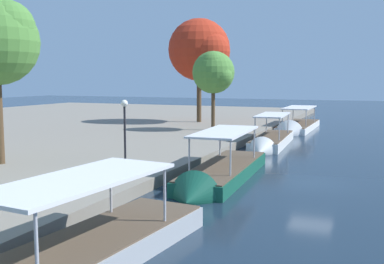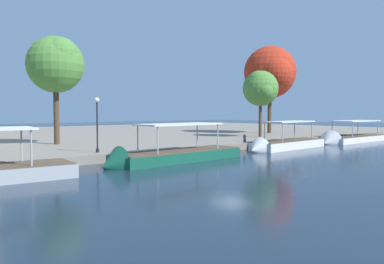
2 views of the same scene
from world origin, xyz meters
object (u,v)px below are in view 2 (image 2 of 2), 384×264
object	(u,v)px
tour_boat_2	(169,158)
mooring_bollard_0	(245,138)
tree_1	(261,88)
tree_3	(271,72)
tour_boat_3	(283,146)
tour_boat_4	(350,140)
lamp_post	(97,119)
tree_4	(56,63)

from	to	relation	value
tour_boat_2	mooring_bollard_0	size ratio (longest dim) A/B	15.56
tree_1	tree_3	world-z (taller)	tree_3
tour_boat_3	tour_boat_4	distance (m)	14.25
tour_boat_4	tour_boat_3	bearing A→B (deg)	0.06
tour_boat_2	mooring_bollard_0	xyz separation A→B (m)	(12.83, 3.59, 0.79)
tour_boat_2	tree_3	bearing A→B (deg)	-159.56
tour_boat_3	mooring_bollard_0	size ratio (longest dim) A/B	14.34
tour_boat_3	mooring_bollard_0	xyz separation A→B (m)	(-2.40, 3.18, 0.75)
tour_boat_3	tree_1	size ratio (longest dim) A/B	1.41
lamp_post	tree_1	bearing A→B (deg)	8.25
tour_boat_2	tree_4	world-z (taller)	tree_4
tour_boat_4	mooring_bollard_0	xyz separation A→B (m)	(-16.66, 3.11, 0.82)
tour_boat_4	mooring_bollard_0	world-z (taller)	tour_boat_4
tour_boat_2	lamp_post	distance (m)	6.40
tree_3	tree_4	distance (m)	31.61
tour_boat_2	tree_3	size ratio (longest dim) A/B	0.99
tour_boat_4	tour_boat_2	bearing A→B (deg)	0.74
tree_1	tour_boat_2	bearing A→B (deg)	-159.28
tour_boat_2	tour_boat_3	bearing A→B (deg)	178.52
tour_boat_2	mooring_bollard_0	bearing A→B (deg)	-167.40
tour_boat_4	lamp_post	size ratio (longest dim) A/B	3.20
tree_3	tour_boat_2	bearing A→B (deg)	-156.52
lamp_post	tree_4	world-z (taller)	tree_4
tour_boat_3	tree_1	distance (m)	11.09
mooring_bollard_0	tree_4	bearing A→B (deg)	147.64
tour_boat_3	tree_4	world-z (taller)	tree_4
tree_4	tour_boat_4	bearing A→B (deg)	-22.11
tour_boat_3	tree_3	bearing A→B (deg)	-141.23
lamp_post	tree_4	xyz separation A→B (m)	(0.57, 9.55, 5.28)
mooring_bollard_0	lamp_post	xyz separation A→B (m)	(-16.63, 0.62, 2.16)
tour_boat_2	tree_4	bearing A→B (deg)	-79.83
tour_boat_3	tree_1	bearing A→B (deg)	-128.89
mooring_bollard_0	tree_1	world-z (taller)	tree_1
lamp_post	tree_4	size ratio (longest dim) A/B	0.41
tree_3	mooring_bollard_0	bearing A→B (deg)	-150.65
lamp_post	tree_3	size ratio (longest dim) A/B	0.33
tour_boat_4	tree_1	xyz separation A→B (m)	(-9.05, 7.25, 6.59)
mooring_bollard_0	tree_3	xyz separation A→B (m)	(15.50, 8.72, 8.53)
tour_boat_4	tree_4	bearing A→B (deg)	-22.29
tree_4	tree_1	bearing A→B (deg)	-14.31
tour_boat_3	tree_1	world-z (taller)	tree_1
tour_boat_3	tour_boat_4	xyz separation A→B (m)	(14.25, 0.06, -0.08)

